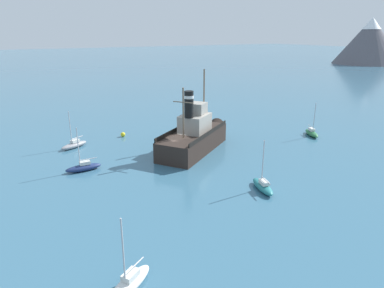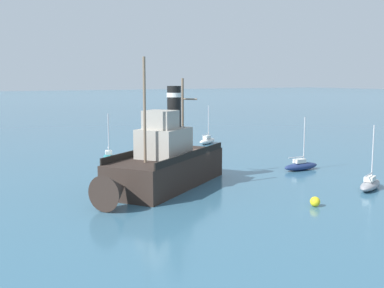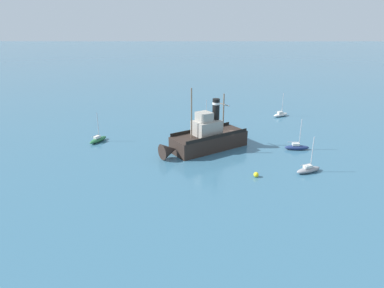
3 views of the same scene
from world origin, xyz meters
name	(u,v)px [view 3 (image 3 of 3)]	position (x,y,z in m)	size (l,w,h in m)	color
ground_plane	(226,147)	(0.00, 0.00, 0.00)	(600.00, 600.00, 0.00)	#38667F
old_tugboat	(206,138)	(-1.14, 3.20, 1.83)	(10.89, 13.81, 9.90)	#2D231E
sailboat_teal	(207,123)	(12.36, 2.60, 0.43)	(3.96, 2.16, 4.90)	#23757A
sailboat_white	(281,114)	(18.48, -13.10, 0.43)	(2.95, 3.80, 4.90)	white
sailboat_grey	(308,169)	(-9.66, -10.07, 0.43)	(2.62, 3.91, 4.90)	gray
sailboat_green	(98,139)	(2.27, 20.92, 0.43)	(3.89, 2.68, 4.90)	#286B3D
sailboat_navy	(297,147)	(-1.17, -10.94, 0.43)	(1.13, 3.81, 4.90)	navy
mooring_buoy	(256,175)	(-11.14, -2.92, 0.33)	(0.67, 0.67, 0.67)	yellow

